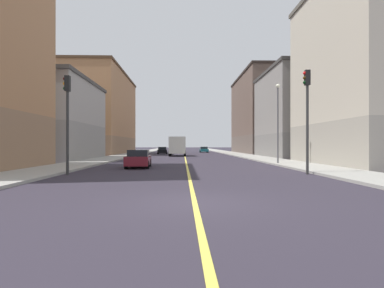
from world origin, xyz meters
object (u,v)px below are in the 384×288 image
Objects in this scene: box_truck at (177,146)px; building_right_midblock at (40,120)px; car_white at (177,150)px; building_right_distant at (95,114)px; building_left_far at (269,114)px; traffic_light_right_near at (67,111)px; car_maroon at (139,159)px; car_teal at (204,150)px; building_left_mid at (308,114)px; car_black at (162,150)px; traffic_light_left_near at (307,107)px; street_lamp_left_near at (278,115)px.

building_right_midblock is at bearing -142.76° from box_truck.
building_right_distant is at bearing -170.39° from car_white.
building_left_far reaches higher than box_truck.
traffic_light_right_near is 7.48m from car_maroon.
traffic_light_right_near is 55.76m from car_teal.
building_left_far is (0.00, 20.32, 1.82)m from building_left_mid.
building_left_far is at bearing -1.23° from car_white.
traffic_light_right_near reaches higher than car_black.
traffic_light_left_near is 1.37× the size of car_black.
street_lamp_left_near is 12.85m from car_maroon.
box_truck is at bearing 79.40° from traffic_light_right_near.
building_left_mid is 34.73m from building_right_midblock.
building_right_distant is at bearing 152.12° from building_left_mid.
car_teal is at bearing 113.60° from building_left_mid.
building_right_distant is at bearing 176.95° from car_black.
building_right_midblock is 2.62× the size of traffic_light_right_near.
building_left_mid is at bearing 68.56° from traffic_light_left_near.
building_right_midblock reaches higher than traffic_light_left_near.
building_right_midblock is 2.44× the size of traffic_light_left_near.
traffic_light_left_near is (-10.04, -45.89, -3.84)m from building_left_far.
car_maroon is (-10.79, 5.94, -3.32)m from traffic_light_left_near.
building_left_mid is 18.62m from street_lamp_left_near.
car_maroon is 0.54× the size of box_truck.
building_right_distant is 50.02m from traffic_light_left_near.
building_right_distant is at bearing 102.92° from traffic_light_right_near.
traffic_light_left_near is 12.76m from car_maroon.
traffic_light_left_near is at bearing -28.82° from car_maroon.
box_truck is at bearing 37.24° from building_right_midblock.
car_black is (2.90, 42.96, -3.11)m from traffic_light_right_near.
box_truck is (15.95, 12.12, -3.12)m from building_right_midblock.
car_maroon is (-11.81, -3.43, -3.72)m from street_lamp_left_near.
building_left_mid is 20.40m from building_left_far.
building_left_far reaches higher than car_white.
car_maroon is (-2.22, -40.35, -0.01)m from car_white.
building_right_midblock reaches higher than car_white.
street_lamp_left_near is 24.36m from box_truck.
traffic_light_left_near reaches higher than car_black.
box_truck is at bearing 84.26° from car_maroon.
car_black is 4.26m from car_white.
traffic_light_left_near is 1.07× the size of traffic_light_right_near.
building_right_midblock reaches higher than car_black.
building_right_midblock is 27.17m from street_lamp_left_near.
street_lamp_left_near is at bearing 31.73° from traffic_light_right_near.
street_lamp_left_near reaches higher than car_teal.
box_truck is (-9.21, 22.38, -2.79)m from street_lamp_left_near.
traffic_light_right_near is at bearing -62.97° from building_right_midblock.
street_lamp_left_near is at bearing -53.72° from building_right_distant.
box_truck is (5.94, 31.75, -2.16)m from traffic_light_right_near.
traffic_light_left_near is 47.19m from car_white.
car_teal is (-12.62, 8.57, -7.22)m from building_left_far.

